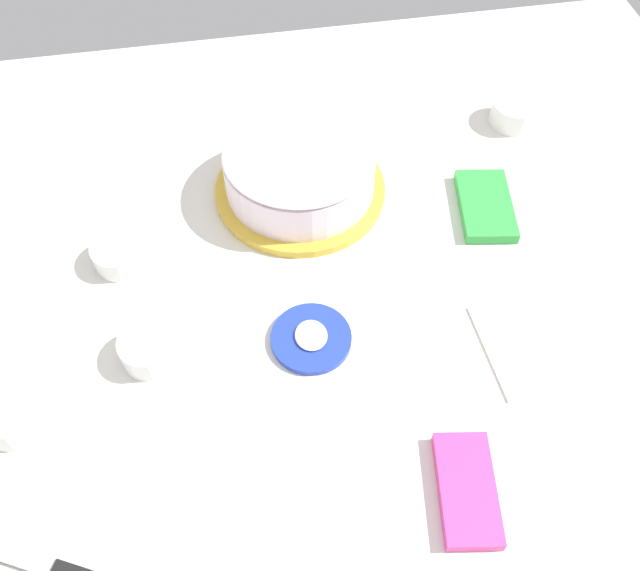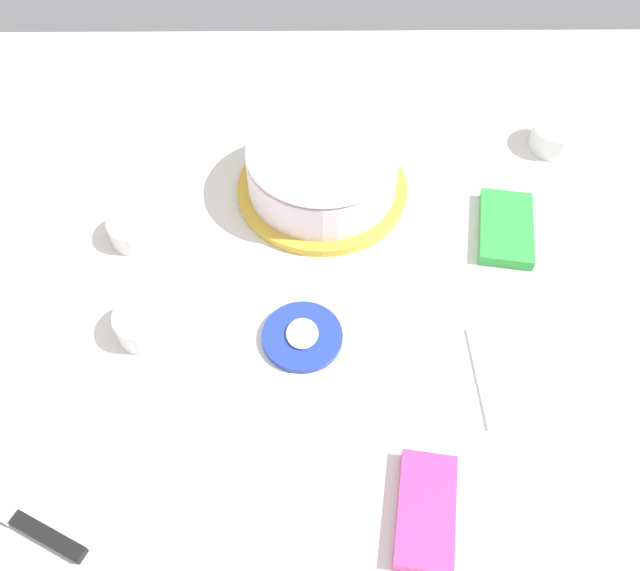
% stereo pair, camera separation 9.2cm
% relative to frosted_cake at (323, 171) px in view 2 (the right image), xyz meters
% --- Properties ---
extents(ground_plane, '(1.54, 1.54, 0.00)m').
position_rel_frosted_cake_xyz_m(ground_plane, '(-0.33, 0.01, -0.05)').
color(ground_plane, silver).
extents(frosted_cake, '(0.27, 0.27, 0.10)m').
position_rel_frosted_cake_xyz_m(frosted_cake, '(0.00, 0.00, 0.00)').
color(frosted_cake, gold).
rests_on(frosted_cake, ground_plane).
extents(frosting_tub_lid, '(0.11, 0.11, 0.02)m').
position_rel_frosted_cake_xyz_m(frosting_tub_lid, '(-0.28, 0.03, -0.04)').
color(frosting_tub_lid, '#233DAD').
rests_on(frosting_tub_lid, ground_plane).
extents(spreading_knife, '(0.12, 0.22, 0.01)m').
position_rel_frosted_cake_xyz_m(spreading_knife, '(-0.52, 0.35, -0.04)').
color(spreading_knife, silver).
rests_on(spreading_knife, ground_plane).
extents(sprinkle_bowl_rainbow, '(0.08, 0.08, 0.04)m').
position_rel_frosted_cake_xyz_m(sprinkle_bowl_rainbow, '(0.10, -0.39, -0.02)').
color(sprinkle_bowl_rainbow, white).
rests_on(sprinkle_bowl_rainbow, ground_plane).
extents(sprinkle_bowl_green, '(0.08, 0.08, 0.04)m').
position_rel_frosted_cake_xyz_m(sprinkle_bowl_green, '(-0.26, 0.24, -0.03)').
color(sprinkle_bowl_green, white).
rests_on(sprinkle_bowl_green, ground_plane).
extents(sprinkle_bowl_pink, '(0.09, 0.09, 0.04)m').
position_rel_frosted_cake_xyz_m(sprinkle_bowl_pink, '(-0.32, 0.41, -0.02)').
color(sprinkle_bowl_pink, white).
rests_on(sprinkle_bowl_pink, ground_plane).
extents(sprinkle_bowl_blue, '(0.08, 0.08, 0.04)m').
position_rel_frosted_cake_xyz_m(sprinkle_bowl_blue, '(-0.09, 0.28, -0.03)').
color(sprinkle_bowl_blue, white).
rests_on(sprinkle_bowl_blue, ground_plane).
extents(candy_box_lower, '(0.15, 0.10, 0.02)m').
position_rel_frosted_cake_xyz_m(candy_box_lower, '(-0.09, -0.28, -0.04)').
color(candy_box_lower, green).
rests_on(candy_box_lower, ground_plane).
extents(candy_box_upper, '(0.14, 0.09, 0.02)m').
position_rel_frosted_cake_xyz_m(candy_box_upper, '(-0.51, -0.11, -0.04)').
color(candy_box_upper, '#E53D8E').
rests_on(candy_box_upper, ground_plane).
extents(paper_napkin, '(0.16, 0.16, 0.01)m').
position_rel_frosted_cake_xyz_m(paper_napkin, '(-0.33, -0.27, -0.04)').
color(paper_napkin, white).
rests_on(paper_napkin, ground_plane).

